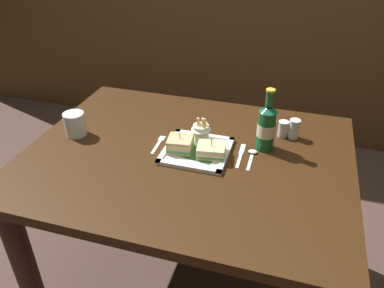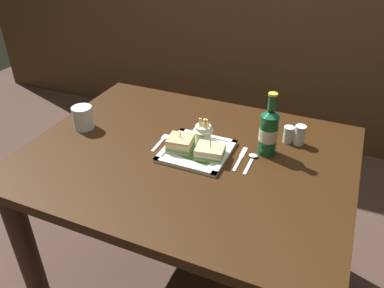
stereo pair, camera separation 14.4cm
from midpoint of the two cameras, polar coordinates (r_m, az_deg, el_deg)
The scene contains 13 objects.
ground_plane at distance 1.96m, azimuth -2.78°, elevation -19.82°, with size 6.00×6.00×0.00m, color #4B352D.
dining_table at distance 1.53m, azimuth -3.37°, elevation -5.73°, with size 1.23×0.95×0.74m.
square_plate at distance 1.46m, azimuth -2.11°, elevation -1.12°, with size 0.25×0.25×0.02m.
sandwich_half_left at distance 1.44m, azimuth -4.69°, elevation -0.20°, with size 0.10×0.10×0.08m.
sandwich_half_right at distance 1.41m, azimuth -0.08°, elevation -1.13°, with size 0.11×0.10×0.08m.
fries_cup at distance 1.49m, azimuth -1.41°, elevation 2.03°, with size 0.08×0.08×0.11m.
beer_bottle at distance 1.45m, azimuth 8.28°, elevation 2.51°, with size 0.07×0.07×0.25m.
water_glass at distance 1.65m, azimuth -19.42°, elevation 2.53°, with size 0.08×0.08×0.10m.
fork at distance 1.52m, azimuth -7.70°, elevation -0.00°, with size 0.03×0.14×0.00m.
knife at distance 1.45m, azimuth 4.47°, elevation -1.66°, with size 0.02×0.17×0.00m.
spoon at distance 1.45m, azimuth 6.14°, elevation -1.67°, with size 0.04×0.14×0.01m.
salt_shaker at distance 1.57m, azimuth 10.86°, elevation 2.01°, with size 0.04×0.04×0.07m.
pepper_shaker at distance 1.57m, azimuth 12.43°, elevation 1.97°, with size 0.04×0.04×0.08m.
Camera 1 is at (0.37, -1.16, 1.54)m, focal length 35.84 mm.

